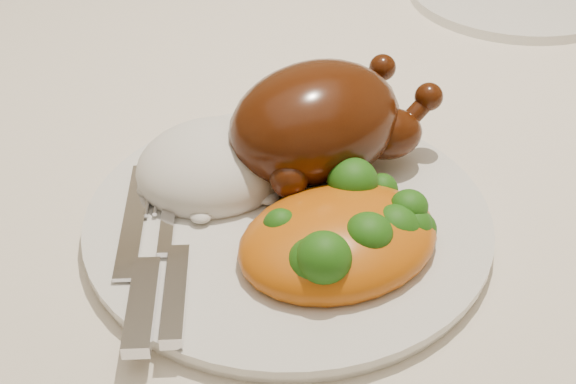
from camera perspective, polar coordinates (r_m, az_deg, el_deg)
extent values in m
cube|color=brown|center=(0.71, -6.27, 3.19)|extent=(1.60, 0.90, 0.04)
cube|color=silver|center=(0.69, -6.40, 4.84)|extent=(1.72, 1.02, 0.01)
cylinder|color=silver|center=(0.56, 0.00, -2.10)|extent=(0.36, 0.36, 0.01)
ellipsoid|color=#491C07|center=(0.58, 1.97, 4.95)|extent=(0.16, 0.14, 0.09)
ellipsoid|color=#491C07|center=(0.57, 1.16, 6.26)|extent=(0.08, 0.07, 0.04)
ellipsoid|color=#491C07|center=(0.60, 7.14, 4.13)|extent=(0.05, 0.04, 0.04)
sphere|color=#491C07|center=(0.61, 9.98, 6.69)|extent=(0.02, 0.02, 0.02)
ellipsoid|color=#491C07|center=(0.63, 4.00, 6.39)|extent=(0.05, 0.04, 0.04)
sphere|color=#491C07|center=(0.64, 6.74, 8.78)|extent=(0.02, 0.02, 0.02)
sphere|color=#491C07|center=(0.55, 0.07, 0.97)|extent=(0.03, 0.03, 0.03)
sphere|color=#491C07|center=(0.59, -3.27, 3.92)|extent=(0.03, 0.03, 0.03)
ellipsoid|color=white|center=(0.59, -5.32, 1.75)|extent=(0.13, 0.13, 0.06)
ellipsoid|color=#D3690D|center=(0.53, 3.61, -3.50)|extent=(0.16, 0.14, 0.05)
ellipsoid|color=#D3690D|center=(0.54, 7.04, -2.21)|extent=(0.06, 0.06, 0.03)
ellipsoid|color=#12420B|center=(0.53, 7.62, -2.75)|extent=(0.03, 0.03, 0.04)
ellipsoid|color=#12420B|center=(0.55, 4.62, 0.76)|extent=(0.04, 0.04, 0.03)
ellipsoid|color=#12420B|center=(0.53, 8.65, -2.40)|extent=(0.03, 0.03, 0.03)
ellipsoid|color=#12420B|center=(0.49, 2.55, -4.74)|extent=(0.03, 0.03, 0.03)
ellipsoid|color=#12420B|center=(0.56, 6.68, 0.12)|extent=(0.02, 0.02, 0.02)
ellipsoid|color=#12420B|center=(0.52, -0.54, -2.55)|extent=(0.02, 0.02, 0.03)
ellipsoid|color=#12420B|center=(0.51, 5.74, -2.99)|extent=(0.03, 0.03, 0.03)
ellipsoid|color=#12420B|center=(0.50, 3.73, -4.93)|extent=(0.03, 0.03, 0.03)
ellipsoid|color=#12420B|center=(0.51, 3.64, -4.78)|extent=(0.03, 0.03, 0.02)
ellipsoid|color=#12420B|center=(0.50, 1.77, -5.24)|extent=(0.03, 0.03, 0.04)
ellipsoid|color=#12420B|center=(0.53, 8.61, -1.02)|extent=(0.03, 0.03, 0.02)
ellipsoid|color=#12420B|center=(0.54, 8.95, -2.60)|extent=(0.03, 0.03, 0.03)
cube|color=silver|center=(0.56, -10.89, -1.87)|extent=(0.03, 0.12, 0.00)
cube|color=silver|center=(0.49, -10.33, -7.92)|extent=(0.03, 0.08, 0.01)
cube|color=silver|center=(0.50, -8.00, -7.22)|extent=(0.03, 0.08, 0.01)
cube|color=silver|center=(0.56, -8.81, -1.52)|extent=(0.03, 0.09, 0.00)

